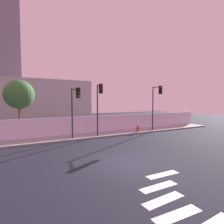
% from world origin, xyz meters
% --- Properties ---
extents(ground_plane, '(80.00, 80.00, 0.00)m').
position_xyz_m(ground_plane, '(0.00, 0.00, 0.00)').
color(ground_plane, black).
extents(sidewalk, '(36.00, 2.40, 0.15)m').
position_xyz_m(sidewalk, '(0.00, 8.20, 0.07)').
color(sidewalk, gray).
rests_on(sidewalk, ground).
extents(perimeter_wall, '(36.00, 0.18, 1.80)m').
position_xyz_m(perimeter_wall, '(0.00, 9.49, 1.05)').
color(perimeter_wall, silver).
rests_on(perimeter_wall, sidewalk).
extents(crosswalk_marking, '(3.66, 3.91, 0.01)m').
position_xyz_m(crosswalk_marking, '(-0.38, -4.10, 0.00)').
color(crosswalk_marking, silver).
rests_on(crosswalk_marking, ground).
extents(traffic_light_left, '(0.51, 1.77, 5.12)m').
position_xyz_m(traffic_light_left, '(8.74, 6.76, 3.88)').
color(traffic_light_left, black).
rests_on(traffic_light_left, sidewalk).
extents(traffic_light_center, '(0.46, 1.54, 5.04)m').
position_xyz_m(traffic_light_center, '(1.63, 6.88, 3.82)').
color(traffic_light_center, black).
rests_on(traffic_light_center, sidewalk).
extents(traffic_light_right, '(0.44, 1.48, 4.62)m').
position_xyz_m(traffic_light_right, '(-0.70, 6.88, 3.53)').
color(traffic_light_right, black).
rests_on(traffic_light_right, sidewalk).
extents(fire_hydrant, '(0.44, 0.26, 0.72)m').
position_xyz_m(fire_hydrant, '(6.62, 7.42, 0.54)').
color(fire_hydrant, red).
rests_on(fire_hydrant, sidewalk).
extents(roadside_tree_midleft, '(2.78, 2.78, 5.62)m').
position_xyz_m(roadside_tree_midleft, '(-5.05, 10.66, 4.21)').
color(roadside_tree_midleft, brown).
rests_on(roadside_tree_midleft, ground).
extents(low_building_distant, '(13.81, 6.00, 7.03)m').
position_xyz_m(low_building_distant, '(-0.55, 23.49, 3.52)').
color(low_building_distant, '#AAAAAA').
rests_on(low_building_distant, ground).
extents(tower_on_skyline, '(5.50, 5.00, 24.89)m').
position_xyz_m(tower_on_skyline, '(-6.70, 35.49, 12.45)').
color(tower_on_skyline, slate).
rests_on(tower_on_skyline, ground).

